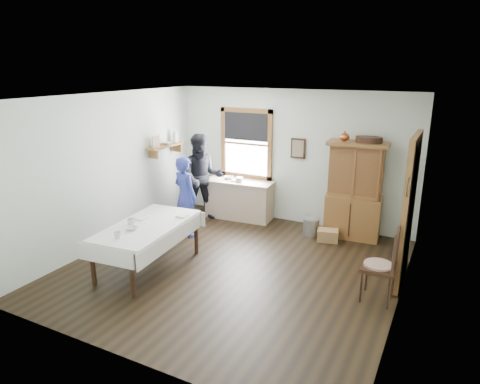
# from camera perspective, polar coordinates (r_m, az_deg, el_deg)

# --- Properties ---
(room) EXTENTS (5.01, 5.01, 2.70)m
(room) POSITION_cam_1_polar(r_m,az_deg,el_deg) (6.50, -0.90, 0.60)
(room) COLOR black
(room) RESTS_ON ground
(window) EXTENTS (1.18, 0.07, 1.48)m
(window) POSITION_cam_1_polar(r_m,az_deg,el_deg) (9.03, 0.83, 6.98)
(window) COLOR white
(window) RESTS_ON room
(doorway) EXTENTS (0.09, 1.14, 2.22)m
(doorway) POSITION_cam_1_polar(r_m,az_deg,el_deg) (6.69, 21.70, -1.84)
(doorway) COLOR #4D4337
(doorway) RESTS_ON room
(wall_shelf) EXTENTS (0.24, 1.00, 0.44)m
(wall_shelf) POSITION_cam_1_polar(r_m,az_deg,el_deg) (8.97, -9.76, 6.27)
(wall_shelf) COLOR olive
(wall_shelf) RESTS_ON room
(framed_picture) EXTENTS (0.30, 0.04, 0.40)m
(framed_picture) POSITION_cam_1_polar(r_m,az_deg,el_deg) (8.60, 7.74, 5.77)
(framed_picture) COLOR #331F12
(framed_picture) RESTS_ON room
(rug_beater) EXTENTS (0.01, 0.27, 0.27)m
(rug_beater) POSITION_cam_1_polar(r_m,az_deg,el_deg) (6.01, 21.64, 1.73)
(rug_beater) COLOR black
(rug_beater) RESTS_ON room
(work_counter) EXTENTS (1.47, 0.65, 0.82)m
(work_counter) POSITION_cam_1_polar(r_m,az_deg,el_deg) (9.04, -0.13, -1.01)
(work_counter) COLOR tan
(work_counter) RESTS_ON room
(china_hutch) EXTENTS (1.10, 0.58, 1.82)m
(china_hutch) POSITION_cam_1_polar(r_m,az_deg,el_deg) (8.17, 15.02, 0.15)
(china_hutch) COLOR olive
(china_hutch) RESTS_ON room
(dining_table) EXTENTS (1.14, 1.95, 0.75)m
(dining_table) POSITION_cam_1_polar(r_m,az_deg,el_deg) (7.00, -12.13, -7.09)
(dining_table) COLOR silver
(dining_table) RESTS_ON room
(spindle_chair) EXTENTS (0.51, 0.51, 1.07)m
(spindle_chair) POSITION_cam_1_polar(r_m,az_deg,el_deg) (6.20, 18.06, -9.13)
(spindle_chair) COLOR #331F12
(spindle_chair) RESTS_ON room
(pail) EXTENTS (0.36, 0.36, 0.33)m
(pail) POSITION_cam_1_polar(r_m,az_deg,el_deg) (8.34, 9.46, -4.57)
(pail) COLOR gray
(pail) RESTS_ON room
(wicker_basket) EXTENTS (0.43, 0.34, 0.22)m
(wicker_basket) POSITION_cam_1_polar(r_m,az_deg,el_deg) (8.12, 11.63, -5.68)
(wicker_basket) COLOR #9C7547
(wicker_basket) RESTS_ON room
(woman_blue) EXTENTS (0.60, 0.49, 1.43)m
(woman_blue) POSITION_cam_1_polar(r_m,az_deg,el_deg) (8.10, -7.31, -0.99)
(woman_blue) COLOR navy
(woman_blue) RESTS_ON room
(figure_dark) EXTENTS (1.03, 0.98, 1.68)m
(figure_dark) POSITION_cam_1_polar(r_m,az_deg,el_deg) (8.89, -5.05, 1.51)
(figure_dark) COLOR black
(figure_dark) RESTS_ON room
(table_cup_a) EXTENTS (0.14, 0.14, 0.10)m
(table_cup_a) POSITION_cam_1_polar(r_m,az_deg,el_deg) (6.89, -14.32, -3.84)
(table_cup_a) COLOR silver
(table_cup_a) RESTS_ON dining_table
(table_cup_b) EXTENTS (0.11, 0.11, 0.10)m
(table_cup_b) POSITION_cam_1_polar(r_m,az_deg,el_deg) (6.40, -16.02, -5.57)
(table_cup_b) COLOR silver
(table_cup_b) RESTS_ON dining_table
(table_bowl) EXTENTS (0.24, 0.24, 0.05)m
(table_bowl) POSITION_cam_1_polar(r_m,az_deg,el_deg) (6.69, -14.25, -4.68)
(table_bowl) COLOR silver
(table_bowl) RESTS_ON dining_table
(counter_book) EXTENTS (0.20, 0.24, 0.02)m
(counter_book) POSITION_cam_1_polar(r_m,az_deg,el_deg) (8.98, -0.99, 1.65)
(counter_book) COLOR #806C55
(counter_book) RESTS_ON work_counter
(counter_bowl) EXTENTS (0.23, 0.23, 0.06)m
(counter_bowl) POSITION_cam_1_polar(r_m,az_deg,el_deg) (9.07, -1.49, 1.93)
(counter_bowl) COLOR silver
(counter_bowl) RESTS_ON work_counter
(shelf_bowl) EXTENTS (0.22, 0.22, 0.05)m
(shelf_bowl) POSITION_cam_1_polar(r_m,az_deg,el_deg) (8.97, -9.72, 6.43)
(shelf_bowl) COLOR silver
(shelf_bowl) RESTS_ON wall_shelf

